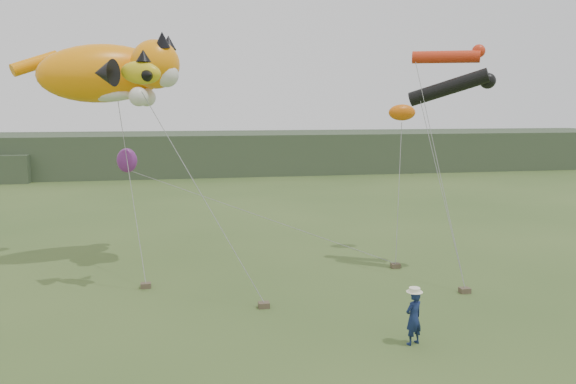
% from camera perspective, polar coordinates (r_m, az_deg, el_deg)
% --- Properties ---
extents(ground, '(120.00, 120.00, 0.00)m').
position_cam_1_polar(ground, '(16.12, 5.38, -15.91)').
color(ground, '#385123').
rests_on(ground, ground).
extents(headland, '(90.00, 13.00, 4.00)m').
position_cam_1_polar(headland, '(58.97, -9.66, 3.89)').
color(headland, '#2D3D28').
rests_on(headland, ground).
extents(festival_attendant, '(0.68, 0.58, 1.58)m').
position_cam_1_polar(festival_attendant, '(16.63, 12.64, -12.35)').
color(festival_attendant, '#132049').
rests_on(festival_attendant, ground).
extents(sandbag_anchors, '(16.42, 4.71, 0.19)m').
position_cam_1_polar(sandbag_anchors, '(20.38, -2.49, -10.24)').
color(sandbag_anchors, brown).
rests_on(sandbag_anchors, ground).
extents(cat_kite, '(7.05, 4.15, 3.00)m').
position_cam_1_polar(cat_kite, '(24.92, -17.23, 11.53)').
color(cat_kite, orange).
rests_on(cat_kite, ground).
extents(fish_kite, '(2.64, 1.73, 1.27)m').
position_cam_1_polar(fish_kite, '(20.82, -16.00, 11.64)').
color(fish_kite, gold).
rests_on(fish_kite, ground).
extents(tube_kites, '(3.16, 2.58, 2.45)m').
position_cam_1_polar(tube_kites, '(23.70, 16.52, 11.37)').
color(tube_kites, black).
rests_on(tube_kites, ground).
extents(misc_kites, '(13.54, 3.46, 3.17)m').
position_cam_1_polar(misc_kites, '(26.03, -2.48, 5.65)').
color(misc_kites, orange).
rests_on(misc_kites, ground).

